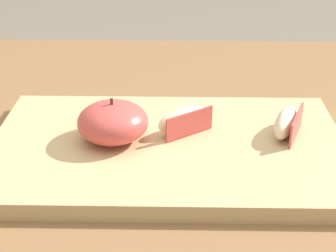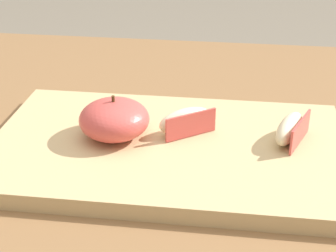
{
  "view_description": "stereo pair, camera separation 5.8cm",
  "coord_description": "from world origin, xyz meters",
  "px_view_note": "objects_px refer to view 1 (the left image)",
  "views": [
    {
      "loc": [
        -0.05,
        -0.53,
        1.06
      ],
      "look_at": [
        -0.06,
        -0.02,
        0.8
      ],
      "focal_mm": 55.95,
      "sensor_mm": 36.0,
      "label": 1
    },
    {
      "loc": [
        0.01,
        -0.53,
        1.06
      ],
      "look_at": [
        -0.06,
        -0.02,
        0.8
      ],
      "focal_mm": 55.95,
      "sensor_mm": 36.0,
      "label": 2
    }
  ],
  "objects_px": {
    "apple_half_skin_up": "(113,122)",
    "apple_wedge_right": "(287,123)",
    "apple_wedge_middle": "(184,120)",
    "cutting_board": "(168,149)"
  },
  "relations": [
    {
      "from": "apple_half_skin_up",
      "to": "apple_wedge_right",
      "type": "xyz_separation_m",
      "value": [
        0.2,
        0.02,
        -0.01
      ]
    },
    {
      "from": "apple_half_skin_up",
      "to": "apple_wedge_right",
      "type": "bearing_deg",
      "value": 4.67
    },
    {
      "from": "apple_wedge_right",
      "to": "apple_wedge_middle",
      "type": "relative_size",
      "value": 1.05
    },
    {
      "from": "apple_half_skin_up",
      "to": "apple_wedge_middle",
      "type": "relative_size",
      "value": 1.17
    },
    {
      "from": "apple_wedge_right",
      "to": "apple_wedge_middle",
      "type": "height_order",
      "value": "same"
    },
    {
      "from": "apple_wedge_middle",
      "to": "cutting_board",
      "type": "bearing_deg",
      "value": -125.22
    },
    {
      "from": "apple_wedge_right",
      "to": "apple_wedge_middle",
      "type": "bearing_deg",
      "value": 177.8
    },
    {
      "from": "apple_half_skin_up",
      "to": "apple_wedge_middle",
      "type": "distance_m",
      "value": 0.08
    },
    {
      "from": "apple_half_skin_up",
      "to": "apple_wedge_right",
      "type": "height_order",
      "value": "apple_half_skin_up"
    },
    {
      "from": "cutting_board",
      "to": "apple_half_skin_up",
      "type": "height_order",
      "value": "apple_half_skin_up"
    }
  ]
}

